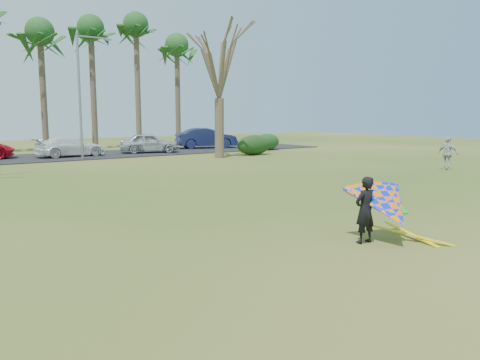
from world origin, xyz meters
TOP-DOWN VIEW (x-y plane):
  - ground at (0.00, 0.00)m, footprint 100.00×100.00m
  - parking_strip at (0.00, 25.00)m, footprint 46.00×7.00m
  - palm_6 at (2.00, 31.00)m, footprint 4.84×4.84m
  - palm_7 at (6.00, 31.00)m, footprint 4.84×4.84m
  - palm_8 at (10.00, 31.00)m, footprint 4.84×4.84m
  - palm_9 at (14.00, 31.00)m, footprint 4.84×4.84m
  - bare_tree_right at (10.00, 18.00)m, footprint 6.27×6.27m
  - streetlight at (2.16, 22.00)m, footprint 2.28×0.18m
  - hedge_near at (13.32, 18.46)m, footprint 2.88×1.31m
  - hedge_far at (17.02, 21.47)m, footprint 2.46×1.16m
  - car_3 at (1.94, 24.38)m, footprint 4.73×2.20m
  - car_4 at (7.77, 24.23)m, footprint 4.67×3.14m
  - car_5 at (13.93, 25.91)m, footprint 5.50×3.22m
  - pedestrian_b at (15.72, 4.94)m, footprint 0.54×1.07m
  - kite_flyer at (1.22, -1.92)m, footprint 2.13×2.39m

SIDE VIEW (x-z plane):
  - ground at x=0.00m, z-range 0.00..0.00m
  - parking_strip at x=0.00m, z-range 0.00..0.06m
  - hedge_far at x=17.02m, z-range 0.00..1.37m
  - hedge_near at x=13.32m, z-range 0.00..1.44m
  - car_3 at x=1.94m, z-range 0.06..1.40m
  - car_4 at x=7.77m, z-range 0.06..1.54m
  - kite_flyer at x=1.22m, z-range -0.17..1.85m
  - pedestrian_b at x=15.72m, z-range 0.00..1.75m
  - car_5 at x=13.93m, z-range 0.06..1.77m
  - streetlight at x=2.16m, z-range 0.46..8.46m
  - bare_tree_right at x=10.00m, z-range 1.96..11.17m
  - palm_6 at x=2.00m, z-range 3.75..14.59m
  - palm_9 at x=14.00m, z-range 3.75..14.59m
  - palm_7 at x=6.00m, z-range 4.08..15.62m
  - palm_8 at x=10.00m, z-range 4.40..16.64m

